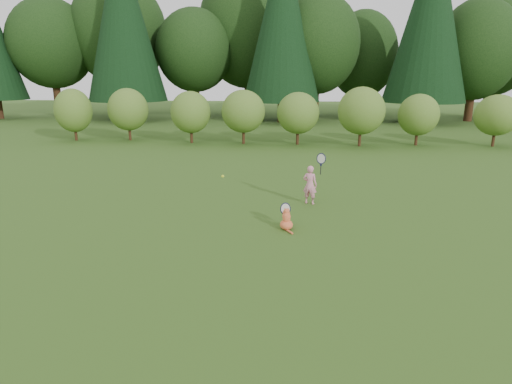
# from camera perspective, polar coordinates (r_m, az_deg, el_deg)

# --- Properties ---
(ground) EXTENTS (100.00, 100.00, 0.00)m
(ground) POSITION_cam_1_polar(r_m,az_deg,el_deg) (9.52, -1.61, -5.31)
(ground) COLOR #2D5217
(ground) RESTS_ON ground
(shrub_row) EXTENTS (28.00, 3.00, 2.80)m
(shrub_row) POSITION_cam_1_polar(r_m,az_deg,el_deg) (21.96, 2.19, 10.18)
(shrub_row) COLOR #536E22
(shrub_row) RESTS_ON ground
(woodland_backdrop) EXTENTS (48.00, 10.00, 15.00)m
(woodland_backdrop) POSITION_cam_1_polar(r_m,az_deg,el_deg) (32.14, 3.23, 22.68)
(woodland_backdrop) COLOR black
(woodland_backdrop) RESTS_ON ground
(child) EXTENTS (0.61, 0.37, 1.57)m
(child) POSITION_cam_1_polar(r_m,az_deg,el_deg) (11.50, 7.25, 1.08)
(child) COLOR pink
(child) RESTS_ON ground
(cat) EXTENTS (0.36, 0.67, 0.68)m
(cat) POSITION_cam_1_polar(r_m,az_deg,el_deg) (9.63, 4.09, -3.48)
(cat) COLOR #D75129
(cat) RESTS_ON ground
(tennis_ball) EXTENTS (0.06, 0.06, 0.06)m
(tennis_ball) POSITION_cam_1_polar(r_m,az_deg,el_deg) (9.62, -4.46, 2.11)
(tennis_ball) COLOR #BFCD18
(tennis_ball) RESTS_ON ground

